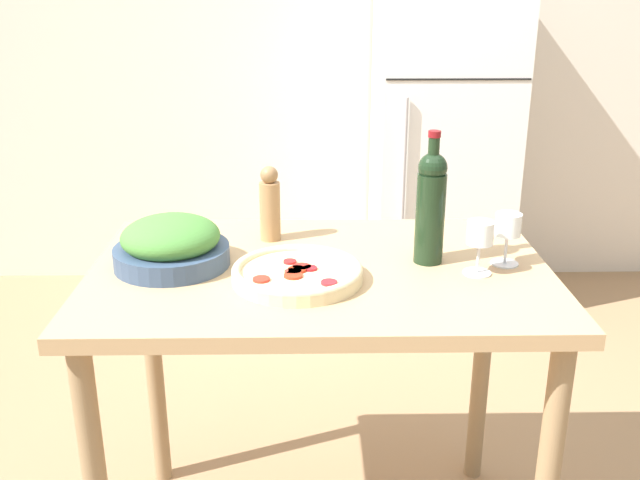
{
  "coord_description": "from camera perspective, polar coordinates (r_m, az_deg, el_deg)",
  "views": [
    {
      "loc": [
        -0.03,
        -1.7,
        1.6
      ],
      "look_at": [
        0.0,
        0.04,
        0.97
      ],
      "focal_mm": 40.0,
      "sensor_mm": 36.0,
      "label": 1
    }
  ],
  "objects": [
    {
      "name": "wine_bottle",
      "position": [
        1.85,
        8.84,
        2.82
      ],
      "size": [
        0.08,
        0.08,
        0.35
      ],
      "color": "black",
      "rests_on": "prep_counter"
    },
    {
      "name": "wall_back",
      "position": [
        3.87,
        -0.57,
        15.59
      ],
      "size": [
        6.4,
        0.08,
        2.6
      ],
      "color": "silver",
      "rests_on": "ground_plane"
    },
    {
      "name": "prep_counter",
      "position": [
        1.89,
        0.02,
        -5.69
      ],
      "size": [
        1.18,
        0.77,
        0.91
      ],
      "color": "tan",
      "rests_on": "ground_plane"
    },
    {
      "name": "pepper_mill",
      "position": [
        2.01,
        -4.03,
        2.82
      ],
      "size": [
        0.06,
        0.06,
        0.21
      ],
      "color": "#AD7F51",
      "rests_on": "prep_counter"
    },
    {
      "name": "homemade_pizza",
      "position": [
        1.75,
        -1.84,
        -2.65
      ],
      "size": [
        0.32,
        0.32,
        0.04
      ],
      "color": "beige",
      "rests_on": "prep_counter"
    },
    {
      "name": "wine_glass_near",
      "position": [
        1.81,
        12.67,
        0.26
      ],
      "size": [
        0.07,
        0.07,
        0.14
      ],
      "color": "silver",
      "rests_on": "prep_counter"
    },
    {
      "name": "refrigerator",
      "position": [
        3.63,
        9.65,
        7.47
      ],
      "size": [
        0.65,
        0.67,
        1.66
      ],
      "color": "white",
      "rests_on": "ground_plane"
    },
    {
      "name": "salad_bowl",
      "position": [
        1.87,
        -11.82,
        -0.35
      ],
      "size": [
        0.3,
        0.3,
        0.13
      ],
      "color": "#384C6B",
      "rests_on": "prep_counter"
    },
    {
      "name": "wine_glass_far",
      "position": [
        1.89,
        14.79,
        0.9
      ],
      "size": [
        0.07,
        0.07,
        0.14
      ],
      "color": "silver",
      "rests_on": "prep_counter"
    }
  ]
}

